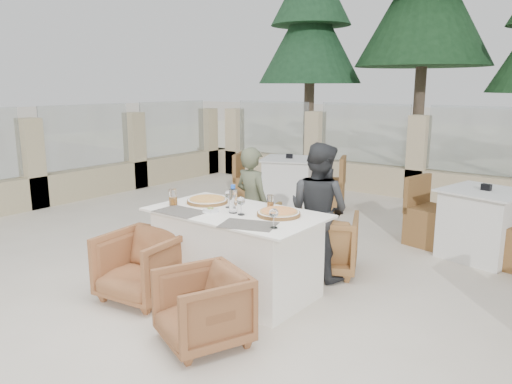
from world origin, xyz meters
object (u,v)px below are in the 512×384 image
Objects in this scene: beer_glass_right at (270,202)px; bg_table_b at (483,224)px; beer_glass_left at (173,197)px; water_bottle at (233,199)px; pizza_left at (207,200)px; diner_left at (252,204)px; bg_table_a at (289,182)px; pizza_right at (279,213)px; wine_glass_centre at (229,198)px; wine_glass_corner at (274,217)px; dining_table at (236,252)px; wine_glass_near at (241,205)px; armchair_near_left at (142,266)px; armchair_near_right at (203,308)px; diner_right at (318,211)px; olive_dish at (211,210)px; armchair_far_right at (325,242)px; armchair_far_left at (244,230)px.

beer_glass_right is 2.55m from bg_table_b.
water_bottle is at bearing 11.25° from beer_glass_left.
diner_left is at bearing 88.85° from pizza_left.
bg_table_a is at bearing 104.54° from beer_glass_left.
pizza_right is 2.07× the size of wine_glass_centre.
wine_glass_corner is at bearing -17.49° from water_bottle.
bg_table_b is at bearing 56.59° from dining_table.
wine_glass_centre is 1.00× the size of wine_glass_near.
armchair_near_left is 1.09× the size of armchair_near_right.
pizza_right is (0.39, 0.12, 0.41)m from dining_table.
beer_glass_right is (-0.40, 0.51, -0.03)m from wine_glass_corner.
dining_table is 0.49m from wine_glass_near.
diner_left reaches higher than wine_glass_near.
water_bottle is 0.16× the size of bg_table_b.
water_bottle is 0.96m from diner_right.
diner_right is at bearing 68.14° from beer_glass_right.
diner_right is (0.56, 0.96, -0.12)m from olive_dish.
wine_glass_near is at bearing 131.35° from diner_left.
bg_table_b is at bearing -154.20° from armchair_far_right.
beer_glass_right reaches higher than armchair_far_left.
water_bottle is at bearing -110.34° from bg_table_b.
diner_left is (0.12, 0.00, 0.31)m from armchair_far_left.
bg_table_a is at bearing 115.37° from water_bottle.
wine_glass_corner is 1.21m from beer_glass_left.
diner_right is (0.00, 0.69, -0.12)m from pizza_right.
pizza_left is 0.30m from wine_glass_centre.
beer_glass_left reaches higher than bg_table_b.
armchair_far_right is 0.41× the size of bg_table_a.
wine_glass_centre is (-0.54, -0.04, 0.07)m from pizza_right.
wine_glass_corner is 1.33m from armchair_far_right.
diner_left is (-0.26, 0.95, -0.17)m from olive_dish.
diner_left is (-0.43, 0.83, -0.27)m from water_bottle.
dining_table is 2.84m from bg_table_b.
wine_glass_centre is 0.11× the size of bg_table_b.
wine_glass_near is (0.11, -0.06, 0.48)m from dining_table.
armchair_near_right is at bearing -78.98° from beer_glass_right.
wine_glass_centre is at bearing 27.65° from beer_glass_left.
armchair_far_left reaches higher than armchair_far_right.
pizza_left is 2.15× the size of wine_glass_centre.
wine_glass_centre is at bearing 51.15° from armchair_near_left.
wine_glass_corner reaches higher than beer_glass_left.
wine_glass_corner is 1.61m from armchair_far_left.
water_bottle reaches higher than armchair_near_right.
wine_glass_near is (0.55, -0.16, 0.07)m from pizza_left.
armchair_far_right is 1.00× the size of armchair_near_left.
armchair_near_right is (0.40, -0.84, -0.62)m from water_bottle.
water_bottle is 0.37× the size of armchair_far_left.
pizza_left reaches higher than pizza_right.
olive_dish is 1.12m from armchair_far_left.
wine_glass_centre is at bearing 157.35° from wine_glass_corner.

